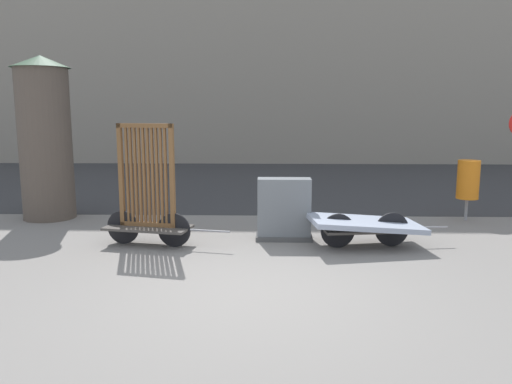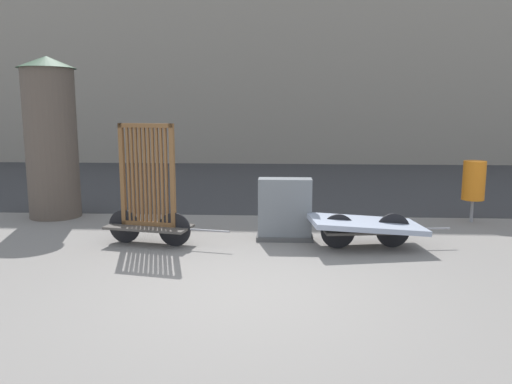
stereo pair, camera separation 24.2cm
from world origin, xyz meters
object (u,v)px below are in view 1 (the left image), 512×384
(bike_cart_with_bedframe, at_px, (148,202))
(utility_cabinet, at_px, (284,212))
(advertising_column, at_px, (45,137))
(bike_cart_with_mattress, at_px, (365,225))
(trash_bin, at_px, (468,180))

(bike_cart_with_bedframe, distance_m, utility_cabinet, 2.28)
(bike_cart_with_bedframe, relative_size, advertising_column, 0.64)
(utility_cabinet, relative_size, advertising_column, 0.32)
(bike_cart_with_bedframe, height_order, bike_cart_with_mattress, bike_cart_with_bedframe)
(bike_cart_with_bedframe, relative_size, trash_bin, 1.73)
(trash_bin, bearing_deg, bike_cart_with_bedframe, -160.88)
(bike_cart_with_bedframe, height_order, trash_bin, bike_cart_with_bedframe)
(bike_cart_with_bedframe, distance_m, trash_bin, 6.29)
(advertising_column, bearing_deg, utility_cabinet, -18.71)
(bike_cart_with_mattress, relative_size, trash_bin, 1.91)
(trash_bin, xyz_separation_m, advertising_column, (-8.49, 0.00, 0.84))
(bike_cart_with_bedframe, distance_m, bike_cart_with_mattress, 3.55)
(bike_cart_with_bedframe, xyz_separation_m, trash_bin, (5.94, 2.06, 0.11))
(trash_bin, relative_size, advertising_column, 0.37)
(bike_cart_with_bedframe, bearing_deg, trash_bin, 30.31)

